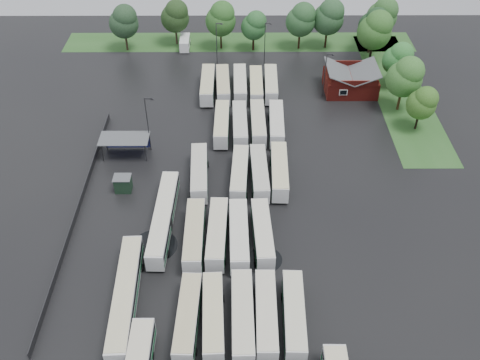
{
  "coord_description": "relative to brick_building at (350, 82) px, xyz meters",
  "views": [
    {
      "loc": [
        1.75,
        -50.65,
        55.12
      ],
      "look_at": [
        2.0,
        12.0,
        2.5
      ],
      "focal_mm": 40.0,
      "sensor_mm": 36.0,
      "label": 1
    }
  ],
  "objects": [
    {
      "name": "bus_r2c1",
      "position": [
        -25.21,
        -41.51,
        -0.03
      ],
      "size": [
        2.91,
        12.05,
        3.33
      ],
      "rotation": [
        0.0,
        0.0,
        -0.03
      ],
      "color": "silver",
      "rests_on": "ground"
    },
    {
      "name": "puddle_2",
      "position": [
        -34.0,
        -42.08,
        -1.86
      ],
      "size": [
        6.43,
        6.43,
        0.01
      ],
      "primitive_type": "cylinder",
      "color": "black",
      "rests_on": "ground"
    },
    {
      "name": "wash_shed",
      "position": [
        -41.2,
        -20.74,
        1.12
      ],
      "size": [
        8.2,
        4.2,
        3.58
      ],
      "color": "#2D2D30",
      "rests_on": "ground"
    },
    {
      "name": "tree_north_5",
      "position": [
        -2.22,
        19.12,
        5.47
      ],
      "size": [
        6.89,
        6.89,
        11.41
      ],
      "color": "black",
      "rests_on": "ground"
    },
    {
      "name": "grass_strip_east",
      "position": [
        10.0,
        0.03,
        -1.86
      ],
      "size": [
        10.0,
        50.0,
        0.01
      ],
      "primitive_type": "cube",
      "color": "#2B5822",
      "rests_on": "ground"
    },
    {
      "name": "grass_strip_north",
      "position": [
        -22.0,
        22.03,
        -1.86
      ],
      "size": [
        80.0,
        10.0,
        0.01
      ],
      "primitive_type": "cube",
      "color": "#2B5822",
      "rests_on": "ground"
    },
    {
      "name": "tree_north_2",
      "position": [
        -25.93,
        18.77,
        5.26
      ],
      "size": [
        6.68,
        6.68,
        11.07
      ],
      "color": "black",
      "rests_on": "ground"
    },
    {
      "name": "bus_r4c1",
      "position": [
        -25.18,
        -14.4,
        -0.07
      ],
      "size": [
        2.63,
        11.78,
        3.27
      ],
      "rotation": [
        0.0,
        0.0,
        -0.01
      ],
      "color": "silver",
      "rests_on": "ground"
    },
    {
      "name": "tree_east_2",
      "position": [
        9.2,
        1.81,
        4.28
      ],
      "size": [
        5.77,
        5.77,
        9.55
      ],
      "color": "#3C2D20",
      "rests_on": "ground"
    },
    {
      "name": "bus_r1c0",
      "position": [
        -28.29,
        -55.34,
        -0.09
      ],
      "size": [
        2.86,
        11.67,
        3.23
      ],
      "rotation": [
        0.0,
        0.0,
        -0.04
      ],
      "color": "silver",
      "rests_on": "ground"
    },
    {
      "name": "bus_r1c4",
      "position": [
        -15.66,
        -55.06,
        -0.08
      ],
      "size": [
        2.87,
        11.76,
        3.25
      ],
      "rotation": [
        0.0,
        0.0,
        -0.03
      ],
      "color": "silver",
      "rests_on": "ground"
    },
    {
      "name": "minibus",
      "position": [
        -34.27,
        18.92,
        -0.48
      ],
      "size": [
        2.23,
        5.74,
        2.49
      ],
      "rotation": [
        0.0,
        0.0,
        0.01
      ],
      "color": "white",
      "rests_on": "ground"
    },
    {
      "name": "bus_r4c2",
      "position": [
        -21.95,
        -14.63,
        -0.06
      ],
      "size": [
        2.76,
        11.84,
        3.28
      ],
      "rotation": [
        0.0,
        0.0,
        0.02
      ],
      "color": "silver",
      "rests_on": "ground"
    },
    {
      "name": "tree_north_0",
      "position": [
        -47.07,
        18.03,
        4.99
      ],
      "size": [
        6.44,
        6.44,
        10.66
      ],
      "color": "#382A1C",
      "rests_on": "ground"
    },
    {
      "name": "bus_r1c1",
      "position": [
        -25.29,
        -55.25,
        -0.09
      ],
      "size": [
        2.96,
        11.69,
        3.23
      ],
      "rotation": [
        0.0,
        0.0,
        0.04
      ],
      "color": "silver",
      "rests_on": "ground"
    },
    {
      "name": "bus_r2c2",
      "position": [
        -22.2,
        -41.9,
        -0.02
      ],
      "size": [
        2.81,
        12.13,
        3.36
      ],
      "rotation": [
        0.0,
        0.0,
        0.02
      ],
      "color": "silver",
      "rests_on": "ground"
    },
    {
      "name": "bus_r3c0",
      "position": [
        -28.42,
        -28.14,
        -0.02
      ],
      "size": [
        3.13,
        12.14,
        3.35
      ],
      "rotation": [
        0.0,
        0.0,
        0.05
      ],
      "color": "silver",
      "rests_on": "ground"
    },
    {
      "name": "utility_hut",
      "position": [
        -40.2,
        -30.17,
        -0.55
      ],
      "size": [
        2.7,
        2.2,
        2.62
      ],
      "color": "black",
      "rests_on": "ground"
    },
    {
      "name": "lamp_post_nw",
      "position": [
        -37.13,
        -19.59,
        4.12
      ],
      "size": [
        1.59,
        0.31,
        10.3
      ],
      "color": "#2D2D30",
      "rests_on": "ground"
    },
    {
      "name": "bus_r5c2",
      "position": [
        -21.88,
        -0.44,
        -0.06
      ],
      "size": [
        2.65,
        11.83,
        3.29
      ],
      "rotation": [
        0.0,
        0.0,
        0.01
      ],
      "color": "silver",
      "rests_on": "ground"
    },
    {
      "name": "bus_r5c0",
      "position": [
        -28.25,
        -0.75,
        -0.01
      ],
      "size": [
        2.62,
        12.1,
        3.37
      ],
      "rotation": [
        0.0,
        0.0,
        0.0
      ],
      "color": "silver",
      "rests_on": "ground"
    },
    {
      "name": "tree_north_1",
      "position": [
        -36.15,
        21.08,
        4.88
      ],
      "size": [
        6.33,
        6.33,
        10.49
      ],
      "color": "#3B2C20",
      "rests_on": "ground"
    },
    {
      "name": "tree_north_3",
      "position": [
        -18.63,
        17.9,
        4.08
      ],
      "size": [
        5.58,
        5.58,
        9.25
      ],
      "color": "black",
      "rests_on": "ground"
    },
    {
      "name": "bus_r5c4",
      "position": [
        -15.76,
        -0.42,
        -0.08
      ],
      "size": [
        2.77,
        11.7,
        3.24
      ],
      "rotation": [
        0.0,
        0.0,
        -0.03
      ],
      "color": "silver",
      "rests_on": "ground"
    },
    {
      "name": "tree_east_1",
      "position": [
        8.29,
        -7.04,
        5.23
      ],
      "size": [
        6.67,
        6.67,
        11.04
      ],
      "color": "#372411",
      "rests_on": "ground"
    },
    {
      "name": "bus_r3c4",
      "position": [
        -15.76,
        -27.82,
        -0.02
      ],
      "size": [
        2.95,
        12.16,
        3.36
      ],
      "rotation": [
        0.0,
        0.0,
        -0.03
      ],
      "color": "silver",
      "rests_on": "ground"
    },
    {
      "name": "bus_r4c3",
      "position": [
        -18.73,
        -14.21,
        -0.07
      ],
      "size": [
        2.64,
        11.78,
        3.27
      ],
      "rotation": [
        0.0,
        0.0,
        0.01
      ],
      "color": "silver",
      "rests_on": "ground"
    },
    {
      "name": "tree_north_6",
      "position": [
        9.82,
        20.31,
        5.35
      ],
      "size": [
        6.78,
        6.78,
        11.23
      ],
      "color": "black",
      "rests_on": "ground"
    },
    {
      "name": "lamp_post_back_e",
      "position": [
        -16.46,
        11.62,
        3.47
      ],
      "size": [
        1.41,
        0.28,
        9.18
      ],
      "color": "#2D2D30",
      "rests_on": "ground"
    },
    {
      "name": "artic_bus_west_b",
      "position": [
        -32.99,
        -38.32,
        -0.05
      ],
      "size": [
        3.04,
        17.74,
        3.28
      ],
      "rotation": [
        0.0,
        0.0,
        -0.03
      ],
      "color": "silver",
      "rests_on": "ground"
    },
    {
      "name": "brick_building",
      "position": [
        0.0,
        0.0,
        0.0
      ],
      "size": [
        10.07,
        8.6,
        5.39
      ],
      "color": "maroon",
      "rests_on": "ground"
    },
    {
      "name": "ground",
      "position": [
        -24.0,
        -42.77,
        -1.87
      ],
      "size": [
        160.0,
        160.0,
        0.0
      ],
      "primitive_type": "plane",
      "color": "black",
      "rests_on": "ground"
    },
    {
      "name": "artic_bus_west_c",
      "position": [
        -36.18,
        -52.26,
        -0.01
      ],
      "size": [
        3.24,
        18.08,
        3.34
      ],
      "rotation": [
        0.0,
        0.0,
        0.04
      ],
      "color": "silver",
      "rests_on": "ground"
    },
    {
      "name": "bus_r1c3",
      "position": [
        -18.98,
        -55.04,
        -0.06
      ],
      "size": [
        2.64,
        11.82,
        3.28
      ],
      "rotation": [
        0.0,
        0.0,
        -0.01
      ],
      "color": "silver",
      "rests_on": "ground"
    },
    {
      "name": "bus_r3c3",
      "position": [
        -18.92,
        -28.21,
        -0.07
      ],
      "size": [
        2.86,
        11.83,
        3.27
      ],
      "rotation": [
        0.0,
        0.0,
        0.03
      ],
      "color": "silver",
      "rests_on": "ground"
    },
    {
      "name": "bus_r5c3",
      "position": [
        -18.71,
        -0.98,
        -0.09
      ],
      "size": [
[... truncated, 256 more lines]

